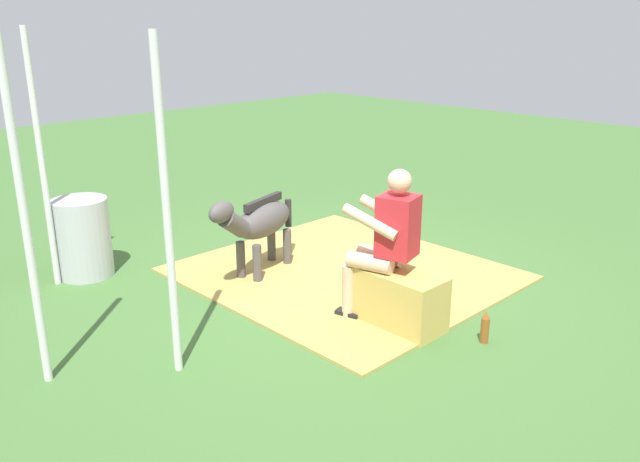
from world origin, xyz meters
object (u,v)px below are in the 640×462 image
(tent_pole_left, at_px, (167,213))
(water_barrel, at_px, (83,238))
(person_seated, at_px, (385,238))
(soda_bottle, at_px, (485,327))
(hay_bale, at_px, (400,299))
(tent_pole_mid, at_px, (25,220))
(tent_pole_right, at_px, (42,162))
(pony_standing, at_px, (259,222))

(tent_pole_left, bearing_deg, water_barrel, -9.00)
(tent_pole_left, bearing_deg, person_seated, -107.07)
(water_barrel, bearing_deg, person_seated, -153.99)
(soda_bottle, relative_size, water_barrel, 0.34)
(hay_bale, relative_size, water_barrel, 0.95)
(soda_bottle, xyz_separation_m, tent_pole_mid, (1.92, 2.79, 1.10))
(soda_bottle, distance_m, tent_pole_right, 4.28)
(hay_bale, height_order, water_barrel, water_barrel)
(hay_bale, bearing_deg, soda_bottle, -159.50)
(person_seated, xyz_separation_m, soda_bottle, (-0.85, -0.29, -0.63))
(tent_pole_mid, bearing_deg, soda_bottle, -124.53)
(tent_pole_mid, bearing_deg, tent_pole_right, -25.30)
(pony_standing, relative_size, tent_pole_right, 0.53)
(hay_bale, height_order, soda_bottle, hay_bale)
(person_seated, bearing_deg, soda_bottle, -161.29)
(water_barrel, relative_size, tent_pole_mid, 0.33)
(tent_pole_left, bearing_deg, hay_bale, -111.47)
(water_barrel, height_order, tent_pole_left, tent_pole_left)
(soda_bottle, height_order, tent_pole_left, tent_pole_left)
(hay_bale, relative_size, tent_pole_right, 0.31)
(pony_standing, bearing_deg, person_seated, -176.70)
(pony_standing, xyz_separation_m, soda_bottle, (-2.41, -0.38, -0.43))
(pony_standing, xyz_separation_m, tent_pole_mid, (-0.50, 2.41, 0.67))
(hay_bale, distance_m, water_barrel, 3.29)
(person_seated, height_order, soda_bottle, person_seated)
(hay_bale, xyz_separation_m, pony_standing, (1.73, 0.12, 0.32))
(soda_bottle, relative_size, tent_pole_mid, 0.11)
(person_seated, xyz_separation_m, water_barrel, (2.81, 1.37, -0.36))
(tent_pole_left, height_order, tent_pole_mid, same)
(hay_bale, relative_size, person_seated, 0.56)
(tent_pole_left, height_order, tent_pole_right, same)
(hay_bale, height_order, tent_pole_left, tent_pole_left)
(hay_bale, xyz_separation_m, tent_pole_mid, (1.23, 2.53, 0.99))
(person_seated, xyz_separation_m, tent_pole_left, (0.53, 1.73, 0.47))
(water_barrel, xyz_separation_m, tent_pole_left, (-2.28, 0.36, 0.83))
(soda_bottle, bearing_deg, person_seated, 18.71)
(pony_standing, relative_size, water_barrel, 1.63)
(pony_standing, xyz_separation_m, tent_pole_left, (-1.04, 1.64, 0.67))
(pony_standing, height_order, tent_pole_right, tent_pole_right)
(soda_bottle, relative_size, tent_pole_right, 0.11)
(hay_bale, relative_size, tent_pole_mid, 0.31)
(person_seated, bearing_deg, tent_pole_mid, 66.82)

